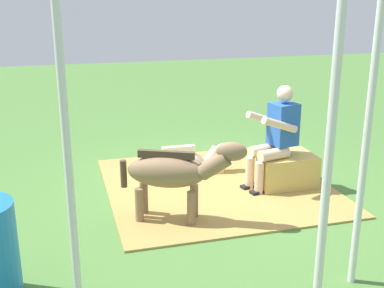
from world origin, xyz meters
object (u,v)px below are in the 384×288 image
(pony_lying, at_px, (180,163))
(hay_bale, at_px, (284,170))
(tent_pole_left, at_px, (365,149))
(tent_pole_right, at_px, (69,169))
(pony_standing, at_px, (175,173))
(tent_pole_mid, at_px, (326,184))
(person_seated, at_px, (276,134))

(pony_lying, bearing_deg, hay_bale, 149.42)
(tent_pole_left, bearing_deg, tent_pole_right, -3.64)
(tent_pole_right, bearing_deg, pony_standing, -128.12)
(pony_standing, height_order, tent_pole_right, tent_pole_right)
(pony_lying, bearing_deg, pony_standing, 73.49)
(pony_lying, height_order, tent_pole_right, tent_pole_right)
(tent_pole_left, distance_m, tent_pole_mid, 0.90)
(pony_standing, relative_size, tent_pole_mid, 0.53)
(pony_lying, xyz_separation_m, tent_pole_mid, (-0.11, 3.42, 1.00))
(person_seated, bearing_deg, pony_lying, -35.18)
(hay_bale, distance_m, tent_pole_left, 2.38)
(pony_standing, distance_m, tent_pole_left, 2.03)
(pony_lying, xyz_separation_m, tent_pole_right, (1.48, 2.69, 1.00))
(person_seated, xyz_separation_m, tent_pole_right, (2.50, 1.97, 0.48))
(pony_standing, bearing_deg, tent_pole_right, 51.88)
(hay_bale, relative_size, tent_pole_right, 0.31)
(pony_lying, bearing_deg, tent_pole_right, 61.27)
(tent_pole_mid, bearing_deg, tent_pole_right, -24.55)
(hay_bale, relative_size, tent_pole_left, 0.31)
(person_seated, relative_size, tent_pole_right, 0.55)
(person_seated, distance_m, tent_pole_right, 3.22)
(tent_pole_left, bearing_deg, pony_standing, -52.45)
(person_seated, distance_m, tent_pole_mid, 2.89)
(pony_standing, relative_size, tent_pole_left, 0.53)
(pony_standing, height_order, tent_pole_left, tent_pole_left)
(person_seated, distance_m, pony_standing, 1.53)
(person_seated, bearing_deg, tent_pole_left, 83.71)
(pony_standing, height_order, tent_pole_mid, tent_pole_mid)
(tent_pole_right, bearing_deg, person_seated, -141.79)
(pony_standing, bearing_deg, tent_pole_left, 127.55)
(tent_pole_right, bearing_deg, hay_bale, -143.14)
(pony_standing, xyz_separation_m, tent_pole_right, (1.09, 1.39, 0.63))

